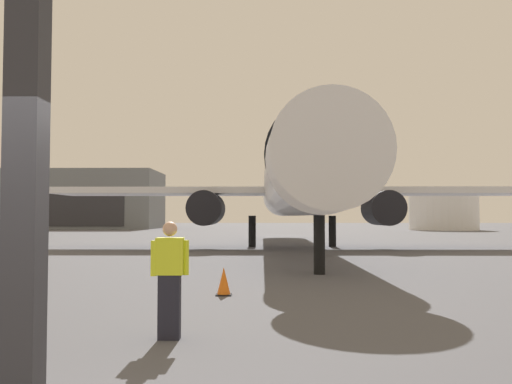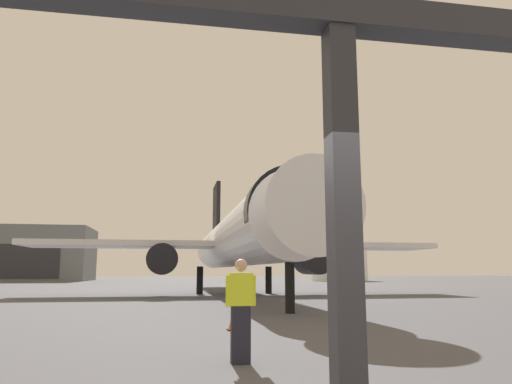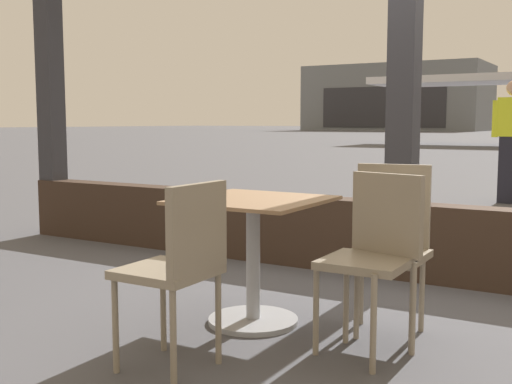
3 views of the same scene
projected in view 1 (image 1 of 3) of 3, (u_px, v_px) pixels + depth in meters
ground_plane at (245, 240)px, 43.08m from camera, size 220.00×220.00×0.00m
window_frame at (24, 302)px, 3.18m from camera, size 7.55×0.24×3.57m
airplane at (294, 186)px, 31.63m from camera, size 27.26×35.96×10.27m
ground_crew_worker at (170, 278)px, 8.20m from camera, size 0.55×0.24×1.74m
traffic_cone at (224, 282)px, 12.72m from camera, size 0.36×0.36×0.64m
distant_hangar at (82, 200)px, 83.02m from camera, size 22.94×12.98×8.57m
fuel_storage_tank at (443, 212)px, 73.47m from camera, size 8.95×8.95×4.75m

